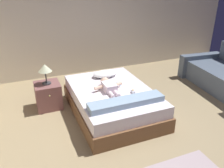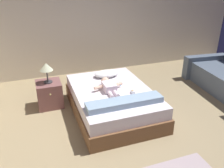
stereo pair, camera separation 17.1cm
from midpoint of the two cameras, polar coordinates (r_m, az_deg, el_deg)
name	(u,v)px [view 1 (the left image)]	position (r m, az deg, el deg)	size (l,w,h in m)	color
ground_plane	(147,134)	(3.73, 7.35, -12.22)	(8.00, 8.00, 0.00)	#96825D
wall_behind_bed	(88,20)	(5.85, -6.85, 15.47)	(8.00, 0.12, 2.63)	beige
bed	(112,101)	(4.15, -1.18, -4.21)	(1.34, 1.93, 0.46)	brown
pillow	(105,74)	(4.55, -2.79, 2.53)	(0.49, 0.31, 0.12)	white
baby	(108,86)	(4.01, -2.12, -0.50)	(0.52, 0.60, 0.16)	white
toothbrush	(118,84)	(4.23, 0.40, 0.03)	(0.02, 0.15, 0.02)	#2D97DC
nightstand	(48,95)	(4.49, -16.47, -2.73)	(0.45, 0.48, 0.48)	brown
lamp	(45,69)	(4.29, -17.30, 3.55)	(0.24, 0.24, 0.38)	#333338
blanket	(127,102)	(3.54, 2.23, -4.44)	(1.20, 0.26, 0.09)	#88A2BB
baby_bottle	(133,91)	(3.91, 3.93, -1.84)	(0.06, 0.10, 0.08)	white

